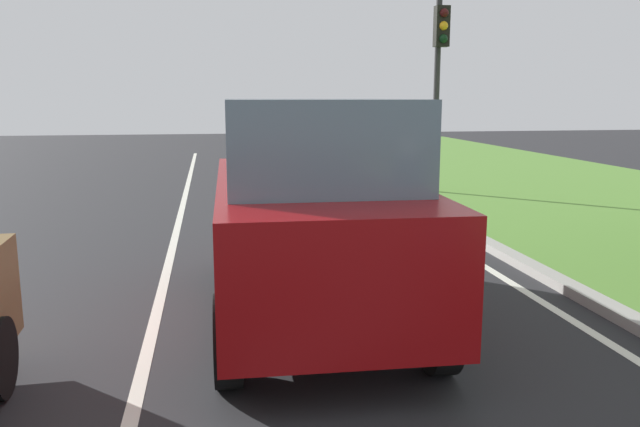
% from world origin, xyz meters
% --- Properties ---
extents(ground_plane, '(60.00, 60.00, 0.00)m').
position_xyz_m(ground_plane, '(0.00, 14.00, 0.00)').
color(ground_plane, '#262628').
extents(lane_line_center, '(0.12, 32.00, 0.01)m').
position_xyz_m(lane_line_center, '(-0.70, 14.00, 0.00)').
color(lane_line_center, silver).
rests_on(lane_line_center, ground).
extents(lane_line_right_edge, '(0.12, 32.00, 0.01)m').
position_xyz_m(lane_line_right_edge, '(3.60, 14.00, 0.00)').
color(lane_line_right_edge, silver).
rests_on(lane_line_right_edge, ground).
extents(curb_right, '(0.24, 48.00, 0.12)m').
position_xyz_m(curb_right, '(4.10, 14.00, 0.06)').
color(curb_right, '#9E9B93').
rests_on(curb_right, ground).
extents(car_suv_ahead, '(2.07, 4.55, 2.28)m').
position_xyz_m(car_suv_ahead, '(0.93, 9.65, 1.17)').
color(car_suv_ahead, maroon).
rests_on(car_suv_ahead, ground).
extents(traffic_light_near_right, '(0.32, 0.50, 4.67)m').
position_xyz_m(traffic_light_near_right, '(5.17, 17.64, 3.11)').
color(traffic_light_near_right, '#2D2D2D').
rests_on(traffic_light_near_right, ground).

